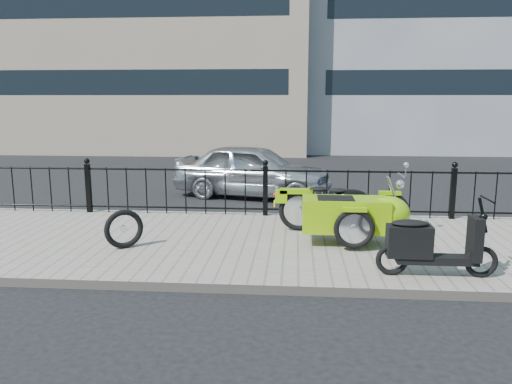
# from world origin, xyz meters

# --- Properties ---
(ground) EXTENTS (120.00, 120.00, 0.00)m
(ground) POSITION_xyz_m (0.00, 0.00, 0.00)
(ground) COLOR black
(ground) RESTS_ON ground
(sidewalk) EXTENTS (30.00, 3.80, 0.12)m
(sidewalk) POSITION_xyz_m (0.00, -0.50, 0.06)
(sidewalk) COLOR gray
(sidewalk) RESTS_ON ground
(curb) EXTENTS (30.00, 0.10, 0.12)m
(curb) POSITION_xyz_m (0.00, 1.44, 0.06)
(curb) COLOR gray
(curb) RESTS_ON ground
(iron_fence) EXTENTS (14.11, 0.11, 1.08)m
(iron_fence) POSITION_xyz_m (0.00, 1.30, 0.59)
(iron_fence) COLOR black
(iron_fence) RESTS_ON sidewalk
(building_tan) EXTENTS (14.00, 8.01, 12.00)m
(building_tan) POSITION_xyz_m (-6.00, 15.99, 6.00)
(building_tan) COLOR gray
(building_tan) RESTS_ON ground
(motorcycle_sidecar) EXTENTS (2.28, 1.48, 0.98)m
(motorcycle_sidecar) POSITION_xyz_m (1.51, -0.41, 0.59)
(motorcycle_sidecar) COLOR black
(motorcycle_sidecar) RESTS_ON sidewalk
(scooter) EXTENTS (1.51, 0.44, 1.02)m
(scooter) POSITION_xyz_m (2.25, -1.90, 0.52)
(scooter) COLOR black
(scooter) RESTS_ON sidewalk
(spare_tire) EXTENTS (0.53, 0.41, 0.59)m
(spare_tire) POSITION_xyz_m (-1.98, -1.04, 0.42)
(spare_tire) COLOR black
(spare_tire) RESTS_ON sidewalk
(sedan_car) EXTENTS (4.02, 2.33, 1.28)m
(sedan_car) POSITION_xyz_m (-0.44, 3.75, 0.64)
(sedan_car) COLOR #AFB2B7
(sedan_car) RESTS_ON ground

